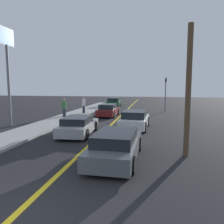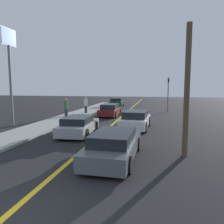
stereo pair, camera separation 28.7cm
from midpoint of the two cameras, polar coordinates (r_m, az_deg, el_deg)
road_center_line at (r=22.30m, az=2.88°, el=-1.22°), size 0.20×60.00×0.01m
sidewalk_left at (r=22.90m, az=-9.69°, el=-0.93°), size 2.63×34.62×0.14m
car_near_right_lane at (r=9.40m, az=1.42°, el=-8.71°), size 2.00×4.70×1.23m
car_ahead_center at (r=14.27m, az=-8.13°, el=-3.49°), size 2.07×4.36×1.18m
car_far_distant at (r=16.14m, az=6.69°, el=-2.03°), size 2.11×4.26×1.33m
car_parked_left_lot at (r=22.67m, az=-0.12°, el=0.48°), size 1.88×4.21×1.27m
car_oncoming_far at (r=33.71m, az=1.52°, el=2.61°), size 2.08×4.53×1.30m
pedestrian_near_curb at (r=21.77m, az=-11.53°, el=1.15°), size 0.38×0.38×1.76m
pedestrian_mid_group at (r=24.30m, az=-6.52°, el=1.84°), size 0.34×0.34×1.76m
traffic_light at (r=27.22m, az=14.74°, el=5.33°), size 0.18×0.40×4.10m
roadside_sign at (r=18.92m, az=-24.88°, el=13.31°), size 0.20×1.77×7.47m
utility_pole at (r=10.04m, az=19.76°, el=5.04°), size 0.24×0.24×5.76m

